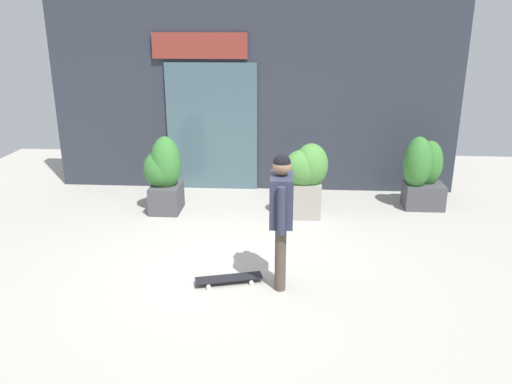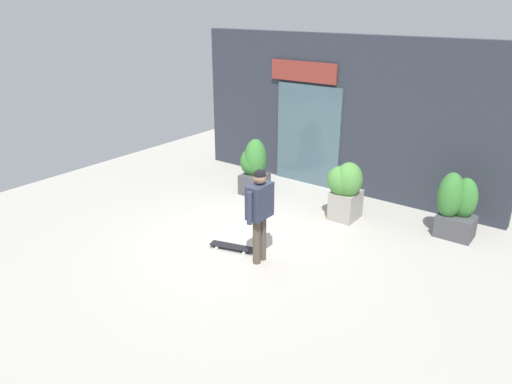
% 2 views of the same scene
% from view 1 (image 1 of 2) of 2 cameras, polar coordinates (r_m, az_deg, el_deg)
% --- Properties ---
extents(ground_plane, '(12.00, 12.00, 0.00)m').
position_cam_1_polar(ground_plane, '(6.70, -2.35, -8.08)').
color(ground_plane, '#B2ADA3').
extents(building_facade, '(7.35, 0.31, 3.43)m').
position_cam_1_polar(building_facade, '(9.41, -0.48, 10.57)').
color(building_facade, '#2D333D').
rests_on(building_facade, ground_plane).
extents(skateboarder, '(0.27, 0.63, 1.62)m').
position_cam_1_polar(skateboarder, '(5.79, 2.84, -1.82)').
color(skateboarder, '#4C4238').
rests_on(skateboarder, ground_plane).
extents(skateboard, '(0.82, 0.39, 0.08)m').
position_cam_1_polar(skateboard, '(6.23, -3.05, -9.62)').
color(skateboard, black).
rests_on(skateboard, ground_plane).
extents(planter_box_left, '(0.69, 0.66, 1.21)m').
position_cam_1_polar(planter_box_left, '(8.11, 5.66, 1.69)').
color(planter_box_left, gray).
rests_on(planter_box_left, ground_plane).
extents(planter_box_right, '(0.71, 0.56, 1.23)m').
position_cam_1_polar(planter_box_right, '(8.94, 18.12, 2.10)').
color(planter_box_right, '#47474C').
rests_on(planter_box_right, ground_plane).
extents(planter_box_mid, '(0.62, 0.67, 1.26)m').
position_cam_1_polar(planter_box_mid, '(8.49, -10.23, 2.11)').
color(planter_box_mid, '#47474C').
rests_on(planter_box_mid, ground_plane).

